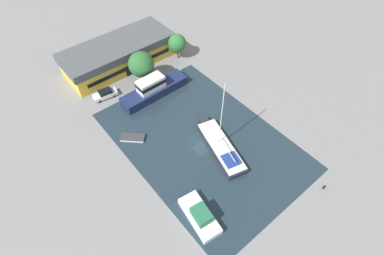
% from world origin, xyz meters
% --- Properties ---
extents(ground_plane, '(440.00, 440.00, 0.00)m').
position_xyz_m(ground_plane, '(0.00, 0.00, 0.00)').
color(ground_plane, slate).
extents(water_canal, '(23.57, 34.56, 0.01)m').
position_xyz_m(water_canal, '(0.00, 0.00, 0.00)').
color(water_canal, '#1E2D38').
rests_on(water_canal, ground).
extents(warehouse_building, '(23.34, 9.52, 5.11)m').
position_xyz_m(warehouse_building, '(0.17, 27.20, 2.59)').
color(warehouse_building, gold).
rests_on(warehouse_building, ground).
extents(quay_tree_near_building, '(5.05, 5.05, 7.07)m').
position_xyz_m(quay_tree_near_building, '(0.69, 18.86, 4.54)').
color(quay_tree_near_building, brown).
rests_on(quay_tree_near_building, ground).
extents(quay_tree_by_water, '(3.92, 3.92, 5.66)m').
position_xyz_m(quay_tree_by_water, '(11.13, 21.10, 3.68)').
color(quay_tree_by_water, brown).
rests_on(quay_tree_by_water, ground).
extents(parked_car, '(4.81, 2.41, 1.65)m').
position_xyz_m(parked_car, '(-7.43, 19.92, 0.83)').
color(parked_car, silver).
rests_on(parked_car, ground).
extents(sailboat_moored, '(6.35, 13.22, 13.54)m').
position_xyz_m(sailboat_moored, '(1.25, -3.38, 0.62)').
color(sailboat_moored, '#23282D').
rests_on(sailboat_moored, water_canal).
extents(motor_cruiser, '(13.89, 3.80, 4.13)m').
position_xyz_m(motor_cruiser, '(0.27, 14.61, 1.49)').
color(motor_cruiser, '#19234C').
rests_on(motor_cruiser, water_canal).
extents(small_dinghy, '(4.15, 4.07, 0.50)m').
position_xyz_m(small_dinghy, '(-8.96, 7.77, 0.26)').
color(small_dinghy, white).
rests_on(small_dinghy, water_canal).
extents(cabin_boat, '(3.93, 7.44, 2.57)m').
position_xyz_m(cabin_boat, '(-9.32, -10.52, 0.91)').
color(cabin_boat, white).
rests_on(cabin_boat, water_canal).
extents(mooring_bollard, '(0.35, 0.35, 0.68)m').
position_xyz_m(mooring_bollard, '(8.19, -18.72, 0.36)').
color(mooring_bollard, black).
rests_on(mooring_bollard, ground).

